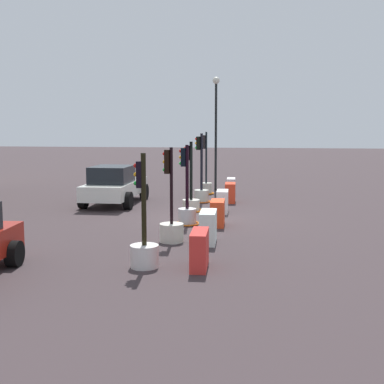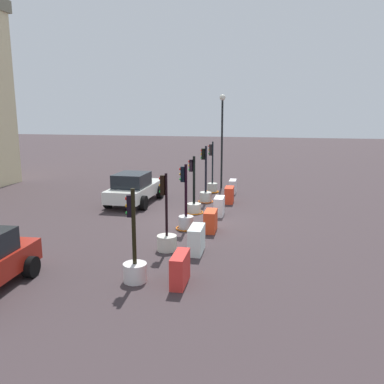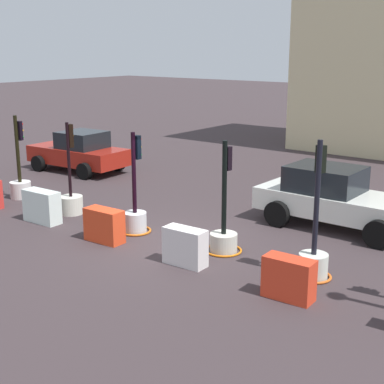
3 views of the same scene
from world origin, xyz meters
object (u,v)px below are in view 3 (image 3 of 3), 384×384
Objects in this scene: traffic_light_0 at (20,183)px; car_white_van at (336,198)px; construction_barrier_3 at (185,247)px; traffic_light_2 at (135,214)px; car_red_compact at (79,152)px; traffic_light_3 at (224,233)px; traffic_light_4 at (314,253)px; construction_barrier_4 at (289,278)px; construction_barrier_2 at (104,225)px; traffic_light_1 at (71,198)px; construction_barrier_1 at (42,206)px.

traffic_light_0 reaches higher than car_white_van.
traffic_light_0 is 2.63× the size of construction_barrier_3.
construction_barrier_3 is at bearing -107.59° from car_white_van.
traffic_light_2 is 8.19m from car_red_compact.
traffic_light_3 is at bearing 0.17° from traffic_light_0.
car_white_van is at bearing 69.34° from traffic_light_3.
construction_barrier_3 is (-2.63, -1.14, -0.12)m from traffic_light_4.
traffic_light_0 is 2.65× the size of construction_barrier_4.
construction_barrier_2 is 0.23× the size of car_white_van.
traffic_light_1 is 1.01× the size of traffic_light_2.
car_white_van reaches higher than car_red_compact.
traffic_light_4 is 1.28m from construction_barrier_4.
traffic_light_1 is at bearing 178.80° from traffic_light_2.
construction_barrier_3 is 2.72m from construction_barrier_4.
car_red_compact is at bearing 112.51° from traffic_light_0.
car_white_van is at bearing 20.35° from traffic_light_0.
construction_barrier_2 is at bearing -13.45° from traffic_light_0.
traffic_light_2 is at bearing -137.27° from car_white_van.
traffic_light_0 is at bearing 171.16° from construction_barrier_3.
construction_barrier_1 is at bearing -144.76° from car_white_van.
car_white_van is at bearing 42.73° from traffic_light_2.
car_white_van is (-1.12, 3.60, 0.27)m from traffic_light_4.
traffic_light_4 is at bearing -18.25° from car_red_compact.
traffic_light_4 is 2.56× the size of construction_barrier_1.
construction_barrier_2 is (-0.08, -1.05, -0.06)m from traffic_light_2.
traffic_light_4 reaches higher than traffic_light_3.
construction_barrier_4 is 0.24× the size of car_red_compact.
construction_barrier_3 is 1.01× the size of construction_barrier_4.
car_red_compact is (-6.96, 5.21, 0.34)m from construction_barrier_2.
construction_barrier_3 is (5.22, -1.07, -0.04)m from traffic_light_1.
traffic_light_4 is at bearing 94.22° from construction_barrier_4.
traffic_light_4 is 0.72× the size of car_red_compact.
construction_barrier_3 is (7.95, -1.24, -0.08)m from traffic_light_0.
construction_barrier_4 is 5.04m from car_white_van.
car_red_compact is (-12.30, 5.29, 0.35)m from construction_barrier_4.
construction_barrier_2 is at bearing -130.74° from car_white_van.
traffic_light_4 is at bearing 1.41° from traffic_light_2.
traffic_light_3 is (5.41, 0.19, 0.00)m from traffic_light_1.
construction_barrier_2 is 2.62m from construction_barrier_3.
construction_barrier_3 is at bearing -8.84° from traffic_light_0.
construction_barrier_1 reaches higher than construction_barrier_2.
traffic_light_3 reaches higher than traffic_light_0.
traffic_light_1 is at bearing 171.43° from construction_barrier_4.
traffic_light_0 is at bearing 172.72° from construction_barrier_4.
traffic_light_4 reaches higher than car_red_compact.
construction_barrier_1 is 7.93m from construction_barrier_4.
construction_barrier_1 reaches higher than construction_barrier_4.
construction_barrier_2 is at bearing -23.10° from traffic_light_1.
construction_barrier_4 is (7.93, -0.13, -0.04)m from construction_barrier_1.
traffic_light_1 is 2.83m from construction_barrier_2.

